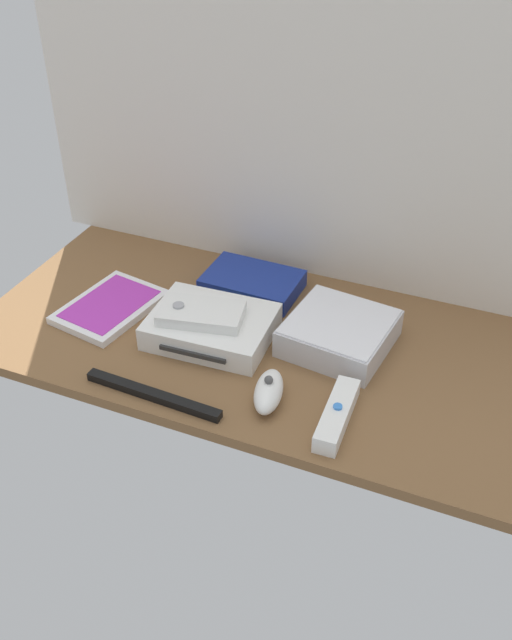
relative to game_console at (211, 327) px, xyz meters
The scene contains 10 objects.
ground_plane 8.49cm from the game_console, 18.84° to the left, with size 100.00×48.00×2.00cm, color brown.
back_wall 40.99cm from the game_console, 74.66° to the left, with size 110.00×1.20×64.00cm, color silver.
game_console is the anchor object (origin of this frame).
mini_computer 22.32cm from the game_console, 16.41° to the left, with size 18.91×18.91×5.30cm.
game_case 21.00cm from the game_console, behind, with size 16.59×21.01×1.56cm.
network_router 16.39cm from the game_console, 86.70° to the left, with size 18.27×12.70×3.40cm.
remote_wand 29.45cm from the game_console, 24.26° to the right, with size 4.16×14.93×3.40cm.
remote_nunchuk 19.42cm from the game_console, 37.06° to the right, with size 6.37×10.69×5.10cm.
remote_classic_pad 3.63cm from the game_console, 139.13° to the right, with size 15.73×10.76×2.40cm.
sensor_bar 18.25cm from the game_console, 95.30° to the right, with size 24.00×1.80×1.40cm, color black.
Camera 1 is at (37.98, -91.41, 76.54)cm, focal length 39.75 mm.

